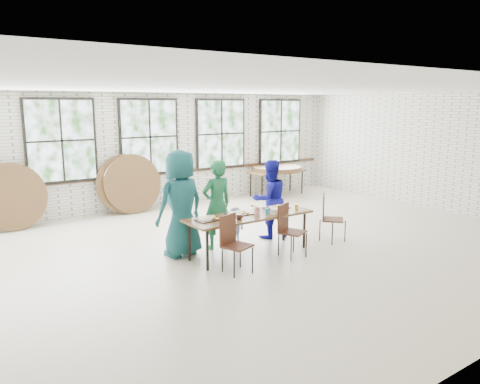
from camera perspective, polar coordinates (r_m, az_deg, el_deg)
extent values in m
plane|color=beige|center=(8.90, 1.50, -7.05)|extent=(12.00, 12.00, 0.00)
plane|color=white|center=(8.48, 1.60, 12.63)|extent=(12.00, 12.00, 0.00)
plane|color=silver|center=(12.43, -11.05, 4.90)|extent=(12.00, 0.00, 12.00)
plane|color=silver|center=(13.06, 23.17, 4.51)|extent=(0.00, 9.00, 9.00)
cube|color=#422819|center=(12.48, -10.90, 2.15)|extent=(11.80, 0.05, 0.08)
cube|color=black|center=(11.61, -20.96, 5.86)|extent=(1.62, 0.05, 1.97)
cube|color=white|center=(11.58, -20.92, 5.85)|extent=(1.50, 0.01, 1.85)
cube|color=black|center=(12.35, -11.00, 6.61)|extent=(1.62, 0.05, 1.97)
cube|color=white|center=(12.32, -10.93, 6.61)|extent=(1.50, 0.01, 1.85)
cube|color=black|center=(13.41, -2.35, 7.11)|extent=(1.62, 0.05, 1.97)
cube|color=white|center=(13.38, -2.27, 7.10)|extent=(1.50, 0.01, 1.85)
cube|color=black|center=(14.72, 4.90, 7.40)|extent=(1.62, 0.05, 1.97)
cube|color=white|center=(14.69, 4.99, 7.39)|extent=(1.50, 0.01, 1.85)
cube|color=brown|center=(8.47, 1.15, -2.92)|extent=(2.41, 0.83, 0.04)
cylinder|color=black|center=(7.75, -4.00, -7.09)|extent=(0.05, 0.05, 0.70)
cylinder|color=black|center=(8.24, -6.19, -6.03)|extent=(0.05, 0.05, 0.70)
cylinder|color=black|center=(9.01, 7.84, -4.61)|extent=(0.05, 0.05, 0.70)
cylinder|color=black|center=(9.44, 5.34, -3.85)|extent=(0.05, 0.05, 0.70)
cube|color=#472517|center=(7.60, -0.33, -6.62)|extent=(0.53, 0.52, 0.03)
cube|color=#472517|center=(7.64, -1.50, -4.58)|extent=(0.41, 0.17, 0.50)
cylinder|color=black|center=(7.45, -0.72, -8.86)|extent=(0.02, 0.02, 0.44)
cylinder|color=black|center=(7.71, -2.17, -8.17)|extent=(0.02, 0.02, 0.44)
cylinder|color=black|center=(7.65, 1.53, -8.34)|extent=(0.02, 0.02, 0.44)
cylinder|color=black|center=(7.91, 0.03, -7.68)|extent=(0.02, 0.02, 0.44)
cube|color=#472517|center=(8.46, 6.43, -4.89)|extent=(0.55, 0.54, 0.03)
cube|color=#472517|center=(8.47, 5.29, -3.10)|extent=(0.39, 0.20, 0.50)
cylinder|color=black|center=(8.29, 6.25, -6.88)|extent=(0.02, 0.02, 0.44)
cylinder|color=black|center=(8.53, 4.73, -6.33)|extent=(0.02, 0.02, 0.44)
cylinder|color=black|center=(8.52, 8.07, -6.42)|extent=(0.02, 0.02, 0.44)
cylinder|color=black|center=(8.76, 6.54, -5.91)|extent=(0.02, 0.02, 0.44)
cube|color=#472517|center=(9.49, 11.25, -3.31)|extent=(0.58, 0.58, 0.03)
cube|color=#472517|center=(9.43, 10.15, -1.80)|extent=(0.32, 0.31, 0.50)
cylinder|color=black|center=(9.31, 11.19, -5.05)|extent=(0.02, 0.02, 0.44)
cylinder|color=black|center=(9.53, 9.71, -4.62)|extent=(0.02, 0.02, 0.44)
cylinder|color=black|center=(9.56, 12.68, -4.68)|extent=(0.02, 0.02, 0.44)
cylinder|color=black|center=(9.79, 11.20, -4.27)|extent=(0.02, 0.02, 0.44)
imported|color=#174B5A|center=(8.41, -7.22, -1.41)|extent=(1.02, 0.75, 1.92)
imported|color=#1B663C|center=(8.81, -2.84, -1.55)|extent=(0.62, 0.41, 1.69)
imported|color=#161645|center=(9.14, -0.59, -4.14)|extent=(0.54, 0.39, 0.74)
imported|color=#16179A|center=(9.55, 3.63, -0.87)|extent=(0.86, 0.71, 1.60)
cube|color=brown|center=(14.08, 4.52, 2.53)|extent=(1.84, 0.84, 0.04)
cylinder|color=black|center=(13.45, 2.70, 0.57)|extent=(0.04, 0.04, 0.70)
cylinder|color=black|center=(13.88, 1.30, 0.89)|extent=(0.04, 0.04, 0.70)
cylinder|color=black|center=(14.45, 7.57, 1.19)|extent=(0.04, 0.04, 0.70)
cylinder|color=black|center=(14.85, 6.13, 1.48)|extent=(0.04, 0.04, 0.70)
cube|color=black|center=(8.10, -3.79, -3.36)|extent=(0.44, 0.33, 0.02)
cube|color=black|center=(8.48, -0.08, -2.69)|extent=(0.44, 0.33, 0.02)
cube|color=black|center=(9.02, 4.49, -1.91)|extent=(0.44, 0.33, 0.02)
cylinder|color=black|center=(8.10, -0.11, -3.05)|extent=(0.09, 0.09, 0.09)
cube|color=red|center=(8.42, 2.10, -2.48)|extent=(0.06, 0.07, 0.11)
cylinder|color=#1C9AD2|center=(8.53, 3.32, -2.35)|extent=(0.07, 0.07, 0.10)
cylinder|color=orange|center=(8.91, 6.92, -1.81)|extent=(0.07, 0.07, 0.11)
cylinder|color=white|center=(8.52, 4.30, -2.37)|extent=(0.17, 0.17, 0.10)
ellipsoid|color=white|center=(8.00, -1.10, -3.39)|extent=(0.11, 0.11, 0.05)
ellipsoid|color=white|center=(8.83, 4.71, -2.09)|extent=(0.11, 0.11, 0.05)
cylinder|color=brown|center=(14.08, 4.52, 2.69)|extent=(1.50, 1.50, 0.04)
cylinder|color=brown|center=(14.07, 4.53, 2.87)|extent=(1.50, 1.50, 0.04)
cylinder|color=brown|center=(14.07, 4.53, 3.05)|extent=(1.50, 1.50, 0.04)
cylinder|color=brown|center=(11.26, -26.13, -0.53)|extent=(1.50, 0.40, 1.47)
cylinder|color=brown|center=(12.04, -13.75, 0.93)|extent=(1.50, 0.34, 1.48)
cylinder|color=brown|center=(12.00, -12.92, 0.94)|extent=(1.50, 0.29, 1.49)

